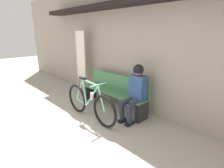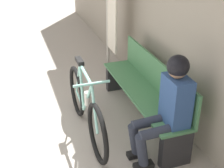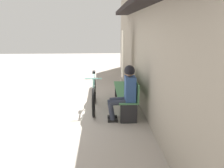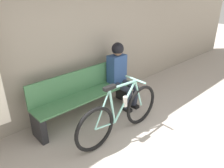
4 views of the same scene
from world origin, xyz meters
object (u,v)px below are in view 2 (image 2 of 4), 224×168
at_px(park_bench_near, 146,92).
at_px(bicycle, 86,108).
at_px(banner_pole, 111,10).
at_px(person_seated, 168,103).

height_order(park_bench_near, bicycle, bicycle).
height_order(bicycle, banner_pole, banner_pole).
height_order(park_bench_near, person_seated, person_seated).
xyz_separation_m(person_seated, banner_pole, (-2.30, 0.14, 0.41)).
xyz_separation_m(bicycle, banner_pole, (-1.60, 0.86, 0.74)).
bearing_deg(banner_pole, park_bench_near, -1.18).
bearing_deg(park_bench_near, bicycle, -85.81).
bearing_deg(banner_pole, person_seated, -3.51).
distance_m(park_bench_near, bicycle, 0.83).
distance_m(park_bench_near, banner_pole, 1.69).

